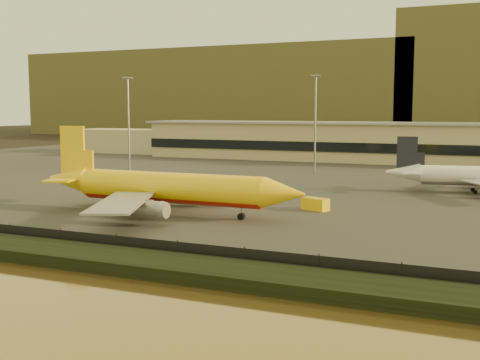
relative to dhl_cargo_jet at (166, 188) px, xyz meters
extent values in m
plane|color=black|center=(14.64, -12.89, -4.33)|extent=(900.00, 900.00, 0.00)
cube|color=black|center=(14.64, -29.89, -3.63)|extent=(320.00, 7.00, 1.40)
cube|color=#2D2D2D|center=(14.64, 82.11, -4.23)|extent=(320.00, 220.00, 0.20)
cube|color=black|center=(14.64, -25.89, -3.03)|extent=(300.00, 0.05, 2.20)
cube|color=tan|center=(14.64, 112.11, 1.87)|extent=(160.00, 22.00, 12.00)
cube|color=black|center=(14.64, 100.91, 0.87)|extent=(160.00, 0.60, 3.00)
cube|color=gray|center=(14.64, 112.11, 8.17)|extent=(164.00, 24.00, 0.60)
cube|color=tan|center=(-80.36, 116.11, 0.37)|extent=(50.00, 18.00, 9.00)
cylinder|color=slate|center=(-45.36, 57.11, 8.37)|extent=(0.50, 0.50, 25.00)
cube|color=slate|center=(-45.36, 57.11, 21.07)|extent=(2.20, 2.20, 0.40)
cylinder|color=slate|center=(4.64, 67.11, 8.37)|extent=(0.50, 0.50, 25.00)
cube|color=slate|center=(4.64, 67.11, 21.07)|extent=(2.20, 2.20, 0.40)
cube|color=brown|center=(-125.36, 327.11, 23.17)|extent=(260.00, 160.00, 55.00)
cylinder|color=yellow|center=(0.84, 0.00, 0.25)|extent=(31.93, 4.72, 4.61)
cylinder|color=#B01A0A|center=(0.84, 0.00, -0.56)|extent=(31.04, 3.70, 3.60)
cone|color=yellow|center=(19.91, 0.07, 0.25)|extent=(6.22, 4.63, 4.61)
cone|color=yellow|center=(-19.10, -0.06, 0.60)|extent=(7.99, 4.64, 4.61)
cube|color=yellow|center=(-18.22, -0.06, 5.67)|extent=(4.88, 0.38, 8.07)
cube|color=yellow|center=(-17.35, 4.55, 0.94)|extent=(5.56, 5.53, 0.28)
cube|color=yellow|center=(-17.32, -4.67, 0.94)|extent=(5.58, 5.54, 0.28)
cube|color=gray|center=(-0.08, 12.28, -0.56)|extent=(13.17, 20.83, 0.28)
cylinder|color=gray|center=(2.14, 9.29, -1.82)|extent=(5.33, 2.55, 2.54)
cube|color=gray|center=(0.00, -12.28, -0.56)|extent=(13.28, 20.81, 0.28)
cylinder|color=gray|center=(2.20, -9.28, -1.82)|extent=(5.33, 2.55, 2.54)
cylinder|color=black|center=(13.03, 0.04, -3.62)|extent=(1.02, 0.81, 1.01)
cylinder|color=slate|center=(13.03, 0.04, -3.09)|extent=(0.18, 0.18, 2.07)
cylinder|color=black|center=(-2.47, -2.08, -3.62)|extent=(1.02, 0.81, 1.01)
cylinder|color=slate|center=(-2.47, -2.08, -3.09)|extent=(0.18, 0.18, 2.07)
cylinder|color=black|center=(-2.49, 2.07, -3.62)|extent=(1.02, 0.81, 1.01)
cylinder|color=slate|center=(-2.49, 2.07, -3.09)|extent=(0.18, 0.18, 2.07)
cone|color=white|center=(30.34, 43.57, -0.32)|extent=(7.23, 4.82, 3.72)
cube|color=black|center=(31.07, 43.70, 3.77)|extent=(4.08, 1.01, 6.50)
cube|color=white|center=(31.16, 47.49, -0.04)|extent=(4.17, 4.01, 0.22)
cube|color=white|center=(32.45, 40.17, -0.04)|extent=(4.94, 4.86, 0.22)
cube|color=gray|center=(44.29, 56.42, -1.25)|extent=(8.55, 17.43, 0.22)
cylinder|color=black|center=(44.35, 44.35, -3.72)|extent=(0.92, 0.78, 0.82)
cylinder|color=slate|center=(44.35, 44.35, -3.29)|extent=(0.20, 0.20, 1.67)
cylinder|color=black|center=(43.77, 47.65, -3.72)|extent=(0.92, 0.78, 0.82)
cylinder|color=slate|center=(43.77, 47.65, -3.29)|extent=(0.20, 0.20, 1.67)
cube|color=yellow|center=(20.86, 12.88, -3.11)|extent=(4.97, 3.63, 2.04)
cube|color=white|center=(-2.76, 19.43, -3.22)|extent=(4.08, 1.92, 1.81)
camera|label=1|loc=(48.68, -82.26, 12.39)|focal=45.00mm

